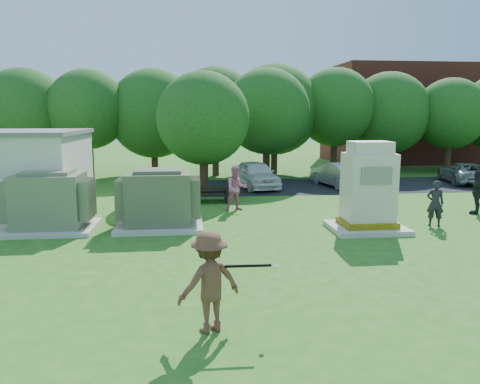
{
  "coord_description": "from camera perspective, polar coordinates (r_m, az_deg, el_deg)",
  "views": [
    {
      "loc": [
        -1.73,
        -11.83,
        3.91
      ],
      "look_at": [
        0.0,
        4.0,
        1.3
      ],
      "focal_mm": 35.0,
      "sensor_mm": 36.0,
      "label": 1
    }
  ],
  "objects": [
    {
      "name": "person_walking_right",
      "position": [
        20.91,
        26.94,
        -0.02
      ],
      "size": [
        1.02,
        1.06,
        1.78
      ],
      "primitive_type": "imported",
      "rotation": [
        0.0,
        0.0,
        3.97
      ],
      "color": "black",
      "rests_on": "ground"
    },
    {
      "name": "transformer_left",
      "position": [
        17.26,
        -22.18,
        -1.19
      ],
      "size": [
        3.0,
        2.4,
        2.07
      ],
      "color": "beige",
      "rests_on": "ground"
    },
    {
      "name": "car_dark",
      "position": [
        26.91,
        14.97,
        2.1
      ],
      "size": [
        3.39,
        5.06,
        1.36
      ],
      "primitive_type": "imported",
      "rotation": [
        0.0,
        0.0,
        -0.35
      ],
      "color": "black",
      "rests_on": "ground"
    },
    {
      "name": "person_by_generator",
      "position": [
        17.99,
        22.69,
        -1.3
      ],
      "size": [
        0.69,
        0.56,
        1.65
      ],
      "primitive_type": "imported",
      "rotation": [
        0.0,
        0.0,
        2.83
      ],
      "color": "black",
      "rests_on": "ground"
    },
    {
      "name": "person_at_picnic",
      "position": [
        19.38,
        -0.45,
        0.46
      ],
      "size": [
        0.99,
        0.82,
        1.86
      ],
      "primitive_type": "imported",
      "rotation": [
        0.0,
        0.0,
        0.13
      ],
      "color": "#CC6C8E",
      "rests_on": "ground"
    },
    {
      "name": "car_silver_a",
      "position": [
        26.48,
        11.83,
        2.13
      ],
      "size": [
        2.23,
        4.39,
        1.38
      ],
      "primitive_type": "imported",
      "rotation": [
        0.0,
        0.0,
        3.33
      ],
      "color": "#A4A4A9",
      "rests_on": "ground"
    },
    {
      "name": "batter",
      "position": [
        8.62,
        -3.74,
        -10.89
      ],
      "size": [
        1.38,
        1.11,
        1.87
      ],
      "primitive_type": "imported",
      "rotation": [
        0.0,
        0.0,
        3.54
      ],
      "color": "brown",
      "rests_on": "ground"
    },
    {
      "name": "parking_strip",
      "position": [
        27.07,
        12.64,
        0.79
      ],
      "size": [
        20.0,
        6.0,
        0.01
      ],
      "primitive_type": "cube",
      "color": "#232326",
      "rests_on": "ground"
    },
    {
      "name": "car_white",
      "position": [
        25.52,
        1.92,
        2.17
      ],
      "size": [
        2.51,
        4.59,
        1.48
      ],
      "primitive_type": "imported",
      "rotation": [
        0.0,
        0.0,
        0.18
      ],
      "color": "white",
      "rests_on": "ground"
    },
    {
      "name": "generator_cabinet",
      "position": [
        16.49,
        15.36,
        -0.0
      ],
      "size": [
        2.51,
        2.05,
        3.06
      ],
      "color": "beige",
      "rests_on": "ground"
    },
    {
      "name": "picnic_table",
      "position": [
        21.36,
        -3.54,
        -0.11
      ],
      "size": [
        1.58,
        1.18,
        0.67
      ],
      "color": "black",
      "rests_on": "ground"
    },
    {
      "name": "brick_building",
      "position": [
        43.55,
        20.95,
        8.82
      ],
      "size": [
        15.0,
        8.0,
        8.0
      ],
      "primitive_type": "cube",
      "color": "maroon",
      "rests_on": "ground"
    },
    {
      "name": "ground",
      "position": [
        12.58,
        2.01,
        -8.81
      ],
      "size": [
        120.0,
        120.0,
        0.0
      ],
      "primitive_type": "plane",
      "color": "#2D6619",
      "rests_on": "ground"
    },
    {
      "name": "tree_row",
      "position": [
        30.53,
        0.3,
        9.77
      ],
      "size": [
        41.3,
        13.3,
        7.3
      ],
      "color": "#47301E",
      "rests_on": "ground"
    },
    {
      "name": "car_silver_b",
      "position": [
        30.23,
        25.61,
        2.12
      ],
      "size": [
        2.92,
        4.7,
        1.21
      ],
      "primitive_type": "imported",
      "rotation": [
        0.0,
        0.0,
        2.92
      ],
      "color": "#A3A3A8",
      "rests_on": "ground"
    },
    {
      "name": "transformer_right",
      "position": [
        16.62,
        -9.83,
        -1.02
      ],
      "size": [
        3.0,
        2.4,
        2.07
      ],
      "color": "beige",
      "rests_on": "ground"
    },
    {
      "name": "batting_equipment",
      "position": [
        8.57,
        0.75,
        -9.07
      ],
      "size": [
        1.29,
        0.34,
        0.2
      ],
      "color": "black",
      "rests_on": "ground"
    }
  ]
}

